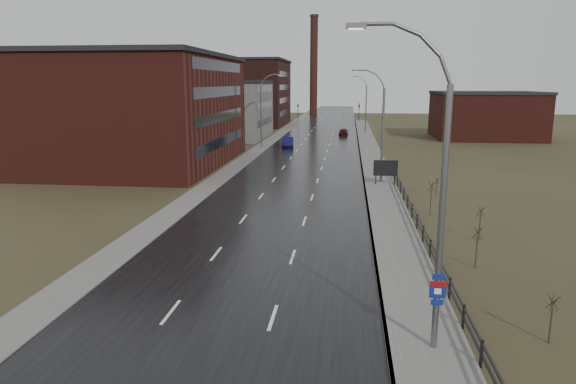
% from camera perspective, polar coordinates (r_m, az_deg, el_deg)
% --- Properties ---
extents(ground, '(320.00, 320.00, 0.00)m').
position_cam_1_polar(ground, '(20.02, -10.34, -18.33)').
color(ground, '#2D2819').
rests_on(ground, ground).
extents(road, '(14.00, 300.00, 0.06)m').
position_cam_1_polar(road, '(77.29, 2.68, 4.59)').
color(road, black).
rests_on(road, ground).
extents(sidewalk_right, '(3.20, 180.00, 0.18)m').
position_cam_1_polar(sidewalk_right, '(52.51, 10.11, 0.92)').
color(sidewalk_right, '#595651').
rests_on(sidewalk_right, ground).
extents(curb_right, '(0.16, 180.00, 0.18)m').
position_cam_1_polar(curb_right, '(52.44, 8.45, 0.97)').
color(curb_right, slate).
rests_on(curb_right, ground).
extents(sidewalk_left, '(2.40, 260.00, 0.12)m').
position_cam_1_polar(sidewalk_left, '(78.29, -3.34, 4.70)').
color(sidewalk_left, '#595651').
rests_on(sidewalk_left, ground).
extents(warehouse_near, '(22.44, 28.56, 13.50)m').
position_cam_1_polar(warehouse_near, '(66.95, -16.69, 8.73)').
color(warehouse_near, '#471914').
rests_on(warehouse_near, ground).
extents(warehouse_mid, '(16.32, 20.40, 10.50)m').
position_cam_1_polar(warehouse_mid, '(97.42, -7.27, 9.14)').
color(warehouse_mid, slate).
rests_on(warehouse_mid, ground).
extents(warehouse_far, '(26.52, 24.48, 15.50)m').
position_cam_1_polar(warehouse_far, '(127.66, -6.25, 10.96)').
color(warehouse_far, '#331611').
rests_on(warehouse_far, ground).
extents(building_right, '(18.36, 16.32, 8.50)m').
position_cam_1_polar(building_right, '(101.73, 21.10, 7.99)').
color(building_right, '#471914').
rests_on(building_right, ground).
extents(smokestack, '(2.70, 2.70, 30.70)m').
position_cam_1_polar(smokestack, '(166.93, 2.88, 13.91)').
color(smokestack, '#331611').
rests_on(smokestack, ground).
extents(streetlight_main, '(3.91, 0.29, 12.11)m').
position_cam_1_polar(streetlight_main, '(19.13, 15.89, -0.48)').
color(streetlight_main, slate).
rests_on(streetlight_main, ground).
extents(streetlight_right_mid, '(3.36, 0.28, 11.35)m').
position_cam_1_polar(streetlight_right_mid, '(52.71, 10.17, 7.28)').
color(streetlight_right_mid, slate).
rests_on(streetlight_right_mid, ground).
extents(streetlight_left, '(3.36, 0.28, 11.35)m').
position_cam_1_polar(streetlight_left, '(79.64, -2.78, 9.01)').
color(streetlight_left, slate).
rests_on(streetlight_left, ground).
extents(streetlight_right_far, '(3.36, 0.28, 11.35)m').
position_cam_1_polar(streetlight_right_far, '(106.58, 8.51, 9.66)').
color(streetlight_right_far, slate).
rests_on(streetlight_right_far, ground).
extents(guardrail, '(0.10, 53.05, 1.10)m').
position_cam_1_polar(guardrail, '(36.33, 14.30, -3.23)').
color(guardrail, black).
rests_on(guardrail, ground).
extents(shrub_b, '(0.48, 0.50, 2.00)m').
position_cam_1_polar(shrub_b, '(23.06, 27.23, -12.32)').
color(shrub_b, '#382D23').
rests_on(shrub_b, ground).
extents(shrub_c, '(0.57, 0.60, 2.39)m').
position_cam_1_polar(shrub_c, '(30.18, 20.25, -5.65)').
color(shrub_c, '#382D23').
rests_on(shrub_c, ground).
extents(shrub_d, '(0.55, 0.58, 2.33)m').
position_cam_1_polar(shrub_d, '(35.33, 20.56, -3.20)').
color(shrub_d, '#382D23').
rests_on(shrub_d, ground).
extents(shrub_e, '(0.63, 0.67, 2.68)m').
position_cam_1_polar(shrub_e, '(40.95, 15.60, -0.57)').
color(shrub_e, '#382D23').
rests_on(shrub_e, ground).
extents(shrub_f, '(0.42, 0.44, 1.73)m').
position_cam_1_polar(shrub_f, '(48.05, 16.18, 0.61)').
color(shrub_f, '#382D23').
rests_on(shrub_f, ground).
extents(billboard, '(2.38, 0.17, 2.60)m').
position_cam_1_polar(billboard, '(51.44, 10.79, 2.55)').
color(billboard, black).
rests_on(billboard, ground).
extents(traffic_light_left, '(0.58, 2.73, 5.30)m').
position_cam_1_polar(traffic_light_left, '(137.21, 1.13, 9.78)').
color(traffic_light_left, black).
rests_on(traffic_light_left, ground).
extents(traffic_light_right, '(0.58, 2.73, 5.30)m').
position_cam_1_polar(traffic_light_right, '(136.59, 7.92, 9.66)').
color(traffic_light_right, black).
rests_on(traffic_light_right, ground).
extents(car_near, '(2.20, 5.05, 1.61)m').
position_cam_1_polar(car_near, '(81.43, -0.01, 5.53)').
color(car_near, '#0E0E47').
rests_on(car_near, ground).
extents(car_far, '(1.89, 4.20, 1.40)m').
position_cam_1_polar(car_far, '(100.68, 6.19, 6.65)').
color(car_far, '#450B0B').
rests_on(car_far, ground).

